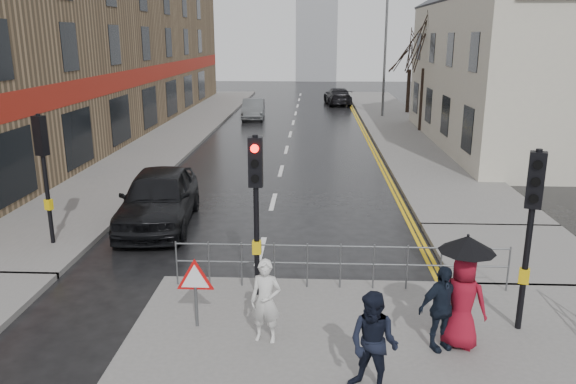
# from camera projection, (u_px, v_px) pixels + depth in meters

# --- Properties ---
(ground) EXTENTS (120.00, 120.00, 0.00)m
(ground) POSITION_uv_depth(u_px,v_px,m) (247.00, 304.00, 11.71)
(ground) COLOR black
(ground) RESTS_ON ground
(left_pavement) EXTENTS (4.00, 44.00, 0.14)m
(left_pavement) POSITION_uv_depth(u_px,v_px,m) (185.00, 127.00, 34.12)
(left_pavement) COLOR #605E5B
(left_pavement) RESTS_ON ground
(right_pavement) EXTENTS (4.00, 40.00, 0.14)m
(right_pavement) POSITION_uv_depth(u_px,v_px,m) (396.00, 123.00, 35.45)
(right_pavement) COLOR #605E5B
(right_pavement) RESTS_ON ground
(pavement_bridge_right) EXTENTS (4.00, 4.20, 0.14)m
(pavement_bridge_right) POSITION_uv_depth(u_px,v_px,m) (515.00, 253.00, 14.28)
(pavement_bridge_right) COLOR #605E5B
(pavement_bridge_right) RESTS_ON ground
(building_left_terrace) EXTENTS (8.00, 42.00, 10.00)m
(building_left_terrace) POSITION_uv_depth(u_px,v_px,m) (82.00, 43.00, 32.08)
(building_left_terrace) COLOR #896F4F
(building_left_terrace) RESTS_ON ground
(building_right_cream) EXTENTS (9.00, 16.40, 10.10)m
(building_right_cream) POSITION_uv_depth(u_px,v_px,m) (535.00, 49.00, 27.21)
(building_right_cream) COLOR #B9B3A1
(building_right_cream) RESTS_ON ground
(church_tower) EXTENTS (5.00, 5.00, 18.00)m
(church_tower) POSITION_uv_depth(u_px,v_px,m) (317.00, 6.00, 68.89)
(church_tower) COLOR gray
(church_tower) RESTS_ON ground
(traffic_signal_near_left) EXTENTS (0.28, 0.27, 3.40)m
(traffic_signal_near_left) POSITION_uv_depth(u_px,v_px,m) (256.00, 188.00, 11.23)
(traffic_signal_near_left) COLOR black
(traffic_signal_near_left) RESTS_ON near_pavement
(traffic_signal_near_right) EXTENTS (0.34, 0.33, 3.40)m
(traffic_signal_near_right) POSITION_uv_depth(u_px,v_px,m) (532.00, 209.00, 9.85)
(traffic_signal_near_right) COLOR black
(traffic_signal_near_right) RESTS_ON near_pavement
(traffic_signal_far_left) EXTENTS (0.34, 0.33, 3.40)m
(traffic_signal_far_left) POSITION_uv_depth(u_px,v_px,m) (43.00, 156.00, 14.19)
(traffic_signal_far_left) COLOR black
(traffic_signal_far_left) RESTS_ON left_pavement
(guard_railing_front) EXTENTS (7.14, 0.04, 1.00)m
(guard_railing_front) POSITION_uv_depth(u_px,v_px,m) (341.00, 256.00, 11.97)
(guard_railing_front) COLOR #595B5E
(guard_railing_front) RESTS_ON near_pavement
(warning_sign) EXTENTS (0.80, 0.07, 1.35)m
(warning_sign) POSITION_uv_depth(u_px,v_px,m) (195.00, 282.00, 10.30)
(warning_sign) COLOR #595B5E
(warning_sign) RESTS_ON near_pavement
(street_lamp) EXTENTS (1.83, 0.25, 8.00)m
(street_lamp) POSITION_uv_depth(u_px,v_px,m) (383.00, 47.00, 37.13)
(street_lamp) COLOR #595B5E
(street_lamp) RESTS_ON right_pavement
(tree_near) EXTENTS (2.40, 2.40, 6.58)m
(tree_near) POSITION_uv_depth(u_px,v_px,m) (426.00, 41.00, 31.16)
(tree_near) COLOR black
(tree_near) RESTS_ON right_pavement
(tree_far) EXTENTS (2.40, 2.40, 5.64)m
(tree_far) POSITION_uv_depth(u_px,v_px,m) (411.00, 51.00, 39.03)
(tree_far) COLOR black
(tree_far) RESTS_ON right_pavement
(pedestrian_a) EXTENTS (0.61, 0.46, 1.53)m
(pedestrian_a) POSITION_uv_depth(u_px,v_px,m) (266.00, 301.00, 9.85)
(pedestrian_a) COLOR silver
(pedestrian_a) RESTS_ON near_pavement
(pedestrian_b) EXTENTS (1.00, 0.93, 1.64)m
(pedestrian_b) POSITION_uv_depth(u_px,v_px,m) (374.00, 344.00, 8.38)
(pedestrian_b) COLOR black
(pedestrian_b) RESTS_ON near_pavement
(pedestrian_with_umbrella) EXTENTS (0.99, 0.96, 2.05)m
(pedestrian_with_umbrella) POSITION_uv_depth(u_px,v_px,m) (464.00, 287.00, 9.58)
(pedestrian_with_umbrella) COLOR maroon
(pedestrian_with_umbrella) RESTS_ON near_pavement
(pedestrian_d) EXTENTS (0.97, 0.72, 1.53)m
(pedestrian_d) POSITION_uv_depth(u_px,v_px,m) (441.00, 308.00, 9.60)
(pedestrian_d) COLOR black
(pedestrian_d) RESTS_ON near_pavement
(car_parked) EXTENTS (2.40, 5.07, 1.68)m
(car_parked) POSITION_uv_depth(u_px,v_px,m) (159.00, 198.00, 16.39)
(car_parked) COLOR black
(car_parked) RESTS_ON ground
(car_mid) EXTENTS (1.61, 4.10, 1.33)m
(car_mid) POSITION_uv_depth(u_px,v_px,m) (253.00, 109.00, 37.75)
(car_mid) COLOR #4E5153
(car_mid) RESTS_ON ground
(car_far) EXTENTS (2.34, 4.86, 1.36)m
(car_far) POSITION_uv_depth(u_px,v_px,m) (338.00, 96.00, 45.61)
(car_far) COLOR black
(car_far) RESTS_ON ground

